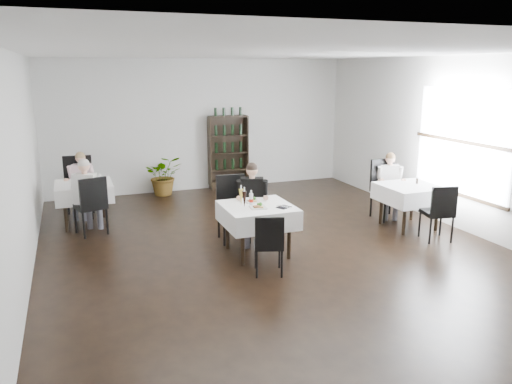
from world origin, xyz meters
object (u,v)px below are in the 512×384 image
at_px(wine_shelf, 228,153).
at_px(potted_tree, 164,175).
at_px(main_table, 257,215).
at_px(diner_main, 252,197).

distance_m(wine_shelf, potted_tree, 1.60).
bearing_deg(main_table, diner_main, 78.87).
height_order(main_table, potted_tree, potted_tree).
height_order(main_table, diner_main, diner_main).
xyz_separation_m(wine_shelf, main_table, (-0.90, -4.31, -0.23)).
xyz_separation_m(wine_shelf, potted_tree, (-1.55, -0.11, -0.40)).
distance_m(potted_tree, diner_main, 3.79).
distance_m(main_table, potted_tree, 4.25).
relative_size(wine_shelf, diner_main, 1.32).
relative_size(main_table, diner_main, 0.78).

